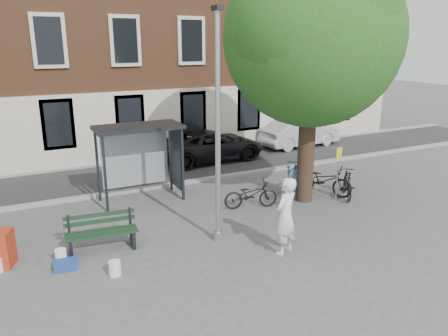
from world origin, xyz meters
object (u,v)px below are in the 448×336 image
object	(u,v)px
bike_d	(347,184)
car_dark	(211,145)
painter	(285,216)
lamppost	(218,142)
notice_sign	(338,163)
bike_a	(251,194)
bike_b	(291,180)
bike_c	(324,180)
bus_shelter	(149,144)
bench	(102,234)
car_silver	(300,133)

from	to	relation	value
bike_d	car_dark	world-z (taller)	car_dark
painter	bike_d	distance (m)	5.06
lamppost	notice_sign	world-z (taller)	lamppost
painter	bike_a	size ratio (longest dim) A/B	1.15
car_dark	bike_b	bearing A→B (deg)	-178.62
bike_d	bike_c	bearing A→B (deg)	-12.73
bike_a	car_dark	size ratio (longest dim) A/B	0.36
bike_a	bike_c	xyz separation A→B (m)	(2.97, -0.01, 0.07)
bike_a	bus_shelter	bearing A→B (deg)	61.81
bench	bike_b	xyz separation A→B (m)	(6.74, 1.09, 0.19)
painter	car_silver	xyz separation A→B (m)	(7.46, 9.64, -0.30)
bike_a	bike_b	size ratio (longest dim) A/B	0.85
painter	notice_sign	xyz separation A→B (m)	(3.75, 2.41, 0.34)
bike_a	bike_d	xyz separation A→B (m)	(3.55, -0.60, 0.03)
bus_shelter	bike_c	size ratio (longest dim) A/B	1.38
bus_shelter	painter	bearing A→B (deg)	-71.97
car_silver	bike_a	bearing A→B (deg)	129.91
lamppost	bike_d	size ratio (longest dim) A/B	3.71
lamppost	bike_b	world-z (taller)	lamppost
lamppost	car_dark	size ratio (longest dim) A/B	1.22
car_dark	bus_shelter	bearing A→B (deg)	129.90
bike_a	car_silver	distance (m)	9.31
bus_shelter	painter	size ratio (longest dim) A/B	1.40
bike_a	car_silver	bearing A→B (deg)	-31.09
bike_c	bike_b	bearing A→B (deg)	134.76
painter	bike_c	xyz separation A→B (m)	(3.77, 3.13, -0.48)
bike_c	car_silver	distance (m)	7.48
bus_shelter	bike_c	distance (m)	6.24
bike_c	bike_d	size ratio (longest dim) A/B	1.25
bench	bike_a	bearing A→B (deg)	15.64
lamppost	bike_d	xyz separation A→B (m)	(5.55, 1.09, -2.29)
painter	car_silver	size ratio (longest dim) A/B	0.47
lamppost	car_silver	bearing A→B (deg)	43.38
bus_shelter	bike_a	distance (m)	3.84
bike_c	car_dark	xyz separation A→B (m)	(-1.62, 6.05, 0.15)
car_silver	lamppost	bearing A→B (deg)	129.01
bike_a	notice_sign	size ratio (longest dim) A/B	0.94
bike_b	notice_sign	world-z (taller)	notice_sign
bike_d	car_dark	bearing A→B (deg)	-38.60
bike_d	car_silver	world-z (taller)	car_silver
bike_b	car_dark	bearing A→B (deg)	-33.40
bike_d	car_dark	size ratio (longest dim) A/B	0.33
bus_shelter	notice_sign	bearing A→B (deg)	-29.50
bike_a	notice_sign	bearing A→B (deg)	-89.25
bike_b	bike_c	bearing A→B (deg)	-139.02
lamppost	bike_a	world-z (taller)	lamppost
bus_shelter	painter	xyz separation A→B (m)	(1.81, -5.56, -0.90)
lamppost	bench	bearing A→B (deg)	164.20
bus_shelter	notice_sign	xyz separation A→B (m)	(5.56, -3.15, -0.56)
bike_c	car_dark	bearing A→B (deg)	71.40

